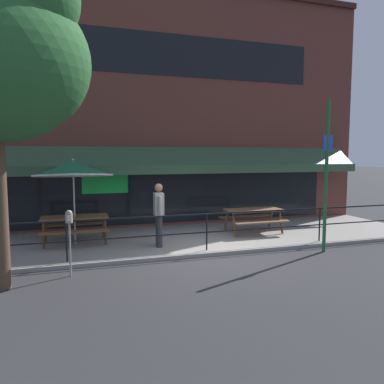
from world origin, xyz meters
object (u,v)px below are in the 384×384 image
object	(u,v)px
pedestrian_walking	(159,212)
picnic_table_left	(75,222)
picnic_table_centre	(253,214)
parking_meter_near	(69,223)
street_sign_pole	(326,175)
patio_umbrella_left	(73,169)

from	to	relation	value
pedestrian_walking	picnic_table_left	bearing A→B (deg)	153.69
picnic_table_left	pedestrian_walking	xyz separation A→B (m)	(2.16, -1.07, 0.35)
picnic_table_left	picnic_table_centre	bearing A→B (deg)	-2.48
parking_meter_near	street_sign_pole	world-z (taller)	street_sign_pole
pedestrian_walking	street_sign_pole	distance (m)	4.52
picnic_table_left	patio_umbrella_left	size ratio (longest dim) A/B	0.76
street_sign_pole	picnic_table_centre	bearing A→B (deg)	110.84
parking_meter_near	street_sign_pole	size ratio (longest dim) A/B	0.36
patio_umbrella_left	pedestrian_walking	bearing A→B (deg)	-23.79
picnic_table_left	pedestrian_walking	size ratio (longest dim) A/B	1.05
picnic_table_centre	parking_meter_near	size ratio (longest dim) A/B	1.27
picnic_table_centre	pedestrian_walking	xyz separation A→B (m)	(-3.25, -0.83, 0.35)
picnic_table_left	street_sign_pole	world-z (taller)	street_sign_pole
patio_umbrella_left	parking_meter_near	size ratio (longest dim) A/B	1.68
patio_umbrella_left	street_sign_pole	xyz separation A→B (m)	(6.30, -2.46, -0.13)
patio_umbrella_left	street_sign_pole	bearing A→B (deg)	-21.33
pedestrian_walking	street_sign_pole	xyz separation A→B (m)	(4.14, -1.51, 1.00)
picnic_table_left	picnic_table_centre	distance (m)	5.41
picnic_table_centre	patio_umbrella_left	world-z (taller)	patio_umbrella_left
picnic_table_centre	parking_meter_near	distance (m)	6.04
patio_umbrella_left	parking_meter_near	world-z (taller)	patio_umbrella_left
picnic_table_left	street_sign_pole	bearing A→B (deg)	-22.24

